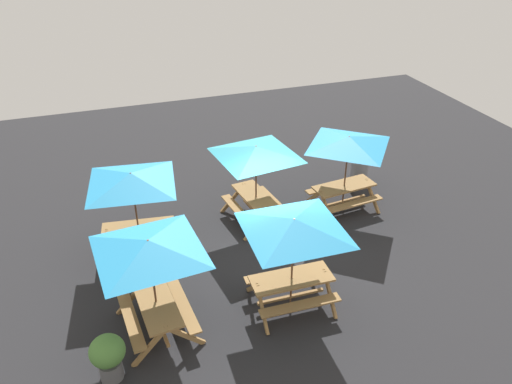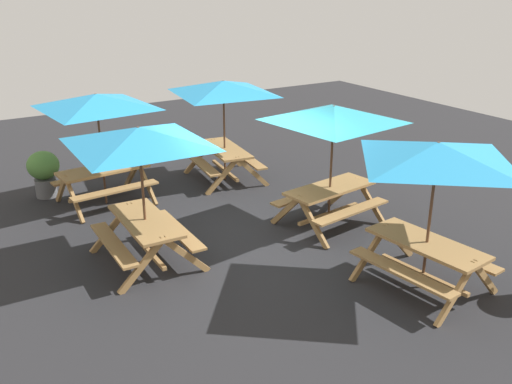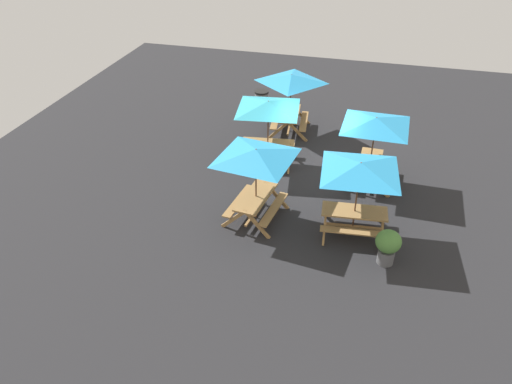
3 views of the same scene
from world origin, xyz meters
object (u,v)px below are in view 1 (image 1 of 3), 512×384
picnic_table_4 (294,231)px  potted_plant_0 (108,355)px  picnic_table_1 (150,253)px  picnic_table_2 (256,157)px  picnic_table_3 (348,147)px  picnic_table_0 (132,184)px  trash_bin_gray (360,164)px

picnic_table_4 → potted_plant_0: (-3.97, -0.74, -1.40)m
picnic_table_1 → picnic_table_2: same height
picnic_table_3 → potted_plant_0: bearing=-156.5°
picnic_table_2 → picnic_table_3: size_ratio=1.20×
picnic_table_1 → picnic_table_2: (3.29, 3.28, 0.00)m
picnic_table_0 → potted_plant_0: picnic_table_0 is taller
picnic_table_1 → picnic_table_4: bearing=-99.6°
picnic_table_0 → picnic_table_3: bearing=9.7°
picnic_table_0 → trash_bin_gray: (7.25, 1.68, -1.49)m
potted_plant_0 → picnic_table_2: bearing=44.3°
picnic_table_3 → potted_plant_0: 8.14m
picnic_table_1 → picnic_table_3: size_ratio=1.21×
picnic_table_0 → picnic_table_2: size_ratio=1.00×
picnic_table_0 → potted_plant_0: bearing=-97.9°
trash_bin_gray → picnic_table_2: bearing=-162.7°
potted_plant_0 → picnic_table_3: bearing=29.9°
trash_bin_gray → picnic_table_0: bearing=-166.9°
picnic_table_1 → potted_plant_0: (-1.06, -0.97, -1.40)m
picnic_table_0 → trash_bin_gray: picnic_table_0 is taller
picnic_table_2 → picnic_table_0: bearing=90.1°
picnic_table_3 → trash_bin_gray: bearing=41.0°
picnic_table_1 → trash_bin_gray: picnic_table_1 is taller
picnic_table_3 → picnic_table_4: bearing=-138.9°
picnic_table_1 → trash_bin_gray: (7.25, 4.51, -1.49)m
picnic_table_3 → trash_bin_gray: 2.50m
picnic_table_4 → picnic_table_2: bearing=85.3°
picnic_table_0 → picnic_table_3: same height
picnic_table_4 → picnic_table_1: bearing=177.0°
picnic_table_4 → trash_bin_gray: (4.34, 4.74, -1.49)m
picnic_table_0 → picnic_table_4: same height
picnic_table_2 → picnic_table_4: 3.53m
picnic_table_0 → picnic_table_3: (5.89, 0.21, 0.00)m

